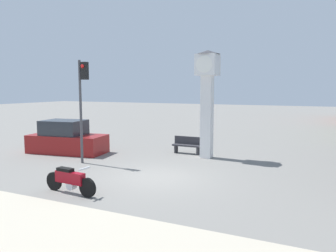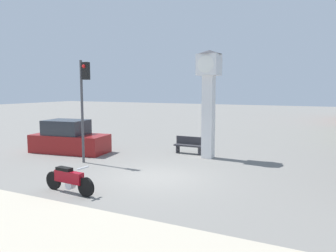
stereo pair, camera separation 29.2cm
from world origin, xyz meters
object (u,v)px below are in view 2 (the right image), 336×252
clock_tower (209,88)px  bench (189,145)px  parked_car (69,139)px  traffic_light (84,94)px  motorcycle (69,180)px

clock_tower → bench: size_ratio=3.39×
clock_tower → parked_car: bearing=-164.5°
bench → parked_car: (-6.11, -2.63, 0.26)m
traffic_light → bench: 6.22m
clock_tower → traffic_light: bearing=-142.7°
clock_tower → traffic_light: size_ratio=1.12×
bench → motorcycle: bearing=-97.2°
clock_tower → parked_car: 8.17m
clock_tower → traffic_light: 6.09m
motorcycle → clock_tower: clock_tower is taller
bench → parked_car: parked_car is taller
motorcycle → clock_tower: bearing=77.3°
clock_tower → motorcycle: bearing=-107.1°
motorcycle → traffic_light: (-2.53, 3.82, 2.83)m
traffic_light → parked_car: 3.96m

